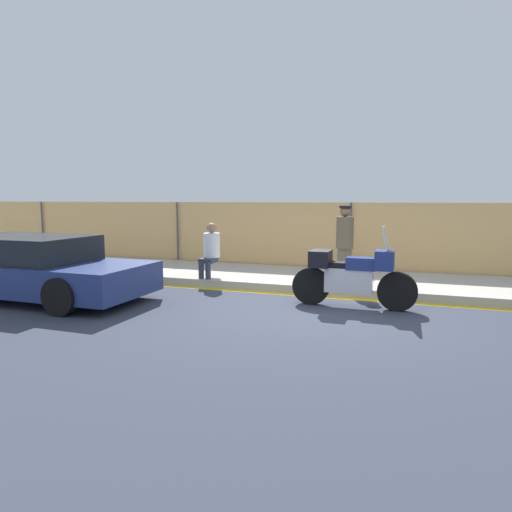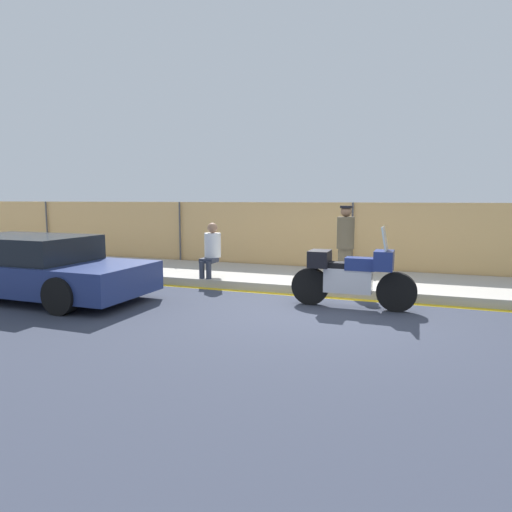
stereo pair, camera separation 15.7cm
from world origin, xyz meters
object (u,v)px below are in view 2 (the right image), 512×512
(motorcycle, at_px, (351,275))
(officer_standing, at_px, (345,242))
(parked_car_far_background, at_px, (33,268))
(person_seated_on_curb, at_px, (212,247))

(motorcycle, relative_size, officer_standing, 1.37)
(parked_car_far_background, bearing_deg, motorcycle, 12.71)
(officer_standing, height_order, person_seated_on_curb, officer_standing)
(motorcycle, bearing_deg, parked_car_far_background, -167.61)
(person_seated_on_curb, bearing_deg, officer_standing, 11.75)
(parked_car_far_background, bearing_deg, officer_standing, 29.64)
(motorcycle, height_order, parked_car_far_background, motorcycle)
(person_seated_on_curb, relative_size, parked_car_far_background, 0.26)
(motorcycle, xyz_separation_m, officer_standing, (-0.41, 1.83, 0.41))
(motorcycle, relative_size, person_seated_on_curb, 1.81)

